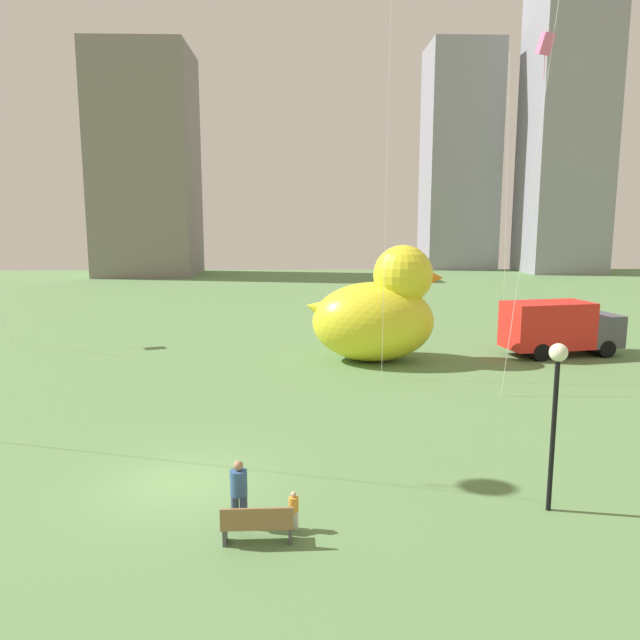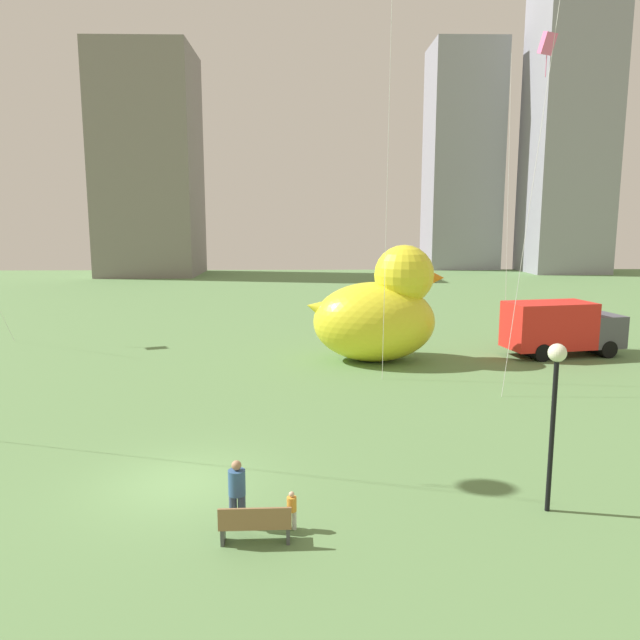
# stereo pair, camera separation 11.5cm
# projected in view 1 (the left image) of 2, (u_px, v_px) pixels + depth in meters

# --- Properties ---
(ground_plane) EXTENTS (140.00, 140.00, 0.00)m
(ground_plane) POSITION_uv_depth(u_px,v_px,m) (181.00, 484.00, 16.62)
(ground_plane) COLOR #5D854D
(park_bench) EXTENTS (1.62, 0.49, 0.90)m
(park_bench) POSITION_uv_depth(u_px,v_px,m) (257.00, 524.00, 13.47)
(park_bench) COLOR olive
(park_bench) RESTS_ON ground
(person_adult) EXTENTS (0.40, 0.40, 1.63)m
(person_adult) POSITION_uv_depth(u_px,v_px,m) (239.00, 491.00, 14.14)
(person_adult) COLOR #38476B
(person_adult) RESTS_ON ground
(person_child) EXTENTS (0.23, 0.23, 0.93)m
(person_child) POSITION_uv_depth(u_px,v_px,m) (294.00, 509.00, 14.09)
(person_child) COLOR silver
(person_child) RESTS_ON ground
(giant_inflatable_duck) EXTENTS (7.06, 4.53, 5.85)m
(giant_inflatable_duck) POSITION_uv_depth(u_px,v_px,m) (378.00, 312.00, 30.65)
(giant_inflatable_duck) COLOR yellow
(giant_inflatable_duck) RESTS_ON ground
(lamppost) EXTENTS (0.44, 0.44, 4.22)m
(lamppost) POSITION_uv_depth(u_px,v_px,m) (556.00, 386.00, 14.60)
(lamppost) COLOR black
(lamppost) RESTS_ON ground
(box_truck) EXTENTS (6.41, 3.38, 2.85)m
(box_truck) POSITION_uv_depth(u_px,v_px,m) (559.00, 328.00, 32.00)
(box_truck) COLOR red
(box_truck) RESTS_ON ground
(city_skyline) EXTENTS (64.85, 20.10, 39.79)m
(city_skyline) POSITION_uv_depth(u_px,v_px,m) (388.00, 147.00, 80.27)
(city_skyline) COLOR gray
(city_skyline) RESTS_ON ground
(kite_pink) EXTENTS (2.32, 3.22, 17.01)m
(kite_pink) POSITION_uv_depth(u_px,v_px,m) (545.00, 47.00, 32.62)
(kite_pink) COLOR silver
(kite_pink) RESTS_ON ground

